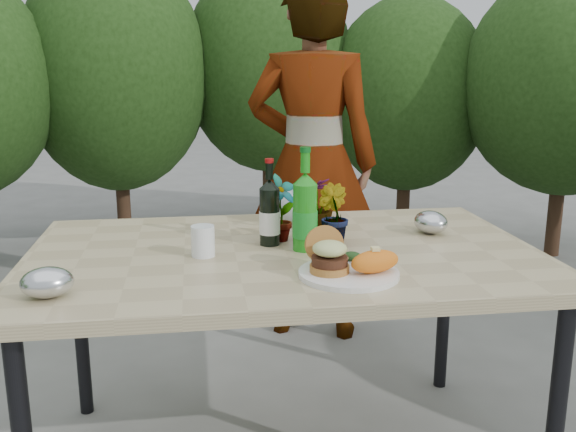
{
  "coord_description": "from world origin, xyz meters",
  "views": [
    {
      "loc": [
        -0.27,
        -1.92,
        1.33
      ],
      "look_at": [
        0.0,
        -0.08,
        0.88
      ],
      "focal_mm": 40.0,
      "sensor_mm": 36.0,
      "label": 1
    }
  ],
  "objects": [
    {
      "name": "person",
      "position": [
        0.28,
        1.06,
        0.86
      ],
      "size": [
        0.72,
        0.58,
        1.72
      ],
      "primitive_type": "imported",
      "rotation": [
        0.0,
        0.0,
        2.84
      ],
      "color": "#A16250",
      "rests_on": "ground"
    },
    {
      "name": "wine_bottle",
      "position": [
        -0.04,
        0.07,
        0.85
      ],
      "size": [
        0.07,
        0.07,
        0.28
      ],
      "rotation": [
        0.0,
        0.0,
        0.25
      ],
      "color": "black",
      "rests_on": "patio_table"
    },
    {
      "name": "patio_table",
      "position": [
        0.0,
        0.0,
        0.69
      ],
      "size": [
        1.6,
        1.0,
        0.75
      ],
      "color": "tan",
      "rests_on": "ground"
    },
    {
      "name": "shrub_hedge",
      "position": [
        -0.04,
        1.7,
        1.14
      ],
      "size": [
        6.88,
        5.06,
        2.08
      ],
      "color": "#382316",
      "rests_on": "ground"
    },
    {
      "name": "blue_bowl",
      "position": [
        0.08,
        0.36,
        0.81
      ],
      "size": [
        0.16,
        0.16,
        0.12
      ],
      "primitive_type": "imported",
      "rotation": [
        0.0,
        0.0,
        0.05
      ],
      "color": "silver",
      "rests_on": "patio_table"
    },
    {
      "name": "sweet_potato",
      "position": [
        0.21,
        -0.3,
        0.8
      ],
      "size": [
        0.17,
        0.12,
        0.06
      ],
      "primitive_type": "ellipsoid",
      "rotation": [
        0.0,
        0.0,
        0.35
      ],
      "color": "orange",
      "rests_on": "dinner_plate"
    },
    {
      "name": "seedling_right",
      "position": [
        0.14,
        0.18,
        0.85
      ],
      "size": [
        0.15,
        0.15,
        0.19
      ],
      "primitive_type": "imported",
      "rotation": [
        0.0,
        0.0,
        3.81
      ],
      "color": "#2A6021",
      "rests_on": "patio_table"
    },
    {
      "name": "plastic_cup",
      "position": [
        -0.25,
        -0.03,
        0.8
      ],
      "size": [
        0.07,
        0.07,
        0.09
      ],
      "primitive_type": "cylinder",
      "color": "white",
      "rests_on": "patio_table"
    },
    {
      "name": "burger_stack",
      "position": [
        0.09,
        -0.26,
        0.81
      ],
      "size": [
        0.11,
        0.16,
        0.11
      ],
      "color": "#B7722D",
      "rests_on": "dinner_plate"
    },
    {
      "name": "grilled_veg",
      "position": [
        0.16,
        -0.18,
        0.78
      ],
      "size": [
        0.08,
        0.05,
        0.03
      ],
      "color": "olive",
      "rests_on": "dinner_plate"
    },
    {
      "name": "dinner_plate",
      "position": [
        0.14,
        -0.28,
        0.76
      ],
      "size": [
        0.28,
        0.28,
        0.01
      ],
      "primitive_type": "cylinder",
      "color": "white",
      "rests_on": "patio_table"
    },
    {
      "name": "foil_packet_left",
      "position": [
        -0.65,
        -0.32,
        0.79
      ],
      "size": [
        0.15,
        0.13,
        0.08
      ],
      "primitive_type": "ellipsoid",
      "rotation": [
        0.0,
        0.0,
        0.15
      ],
      "color": "silver",
      "rests_on": "patio_table"
    },
    {
      "name": "foil_packet_right",
      "position": [
        0.53,
        0.13,
        0.79
      ],
      "size": [
        0.13,
        0.15,
        0.08
      ],
      "primitive_type": "ellipsoid",
      "rotation": [
        0.0,
        0.0,
        1.77
      ],
      "color": "silver",
      "rests_on": "patio_table"
    },
    {
      "name": "seedling_left",
      "position": [
        0.0,
        0.11,
        0.86
      ],
      "size": [
        0.14,
        0.12,
        0.22
      ],
      "primitive_type": "imported",
      "rotation": [
        0.0,
        0.0,
        0.46
      ],
      "color": "#2D6121",
      "rests_on": "patio_table"
    },
    {
      "name": "seedling_mid",
      "position": [
        0.16,
        0.04,
        0.85
      ],
      "size": [
        0.13,
        0.14,
        0.2
      ],
      "primitive_type": "imported",
      "rotation": [
        0.0,
        0.0,
        2.1
      ],
      "color": "#225B1F",
      "rests_on": "patio_table"
    },
    {
      "name": "sparkling_water",
      "position": [
        0.06,
        -0.0,
        0.87
      ],
      "size": [
        0.08,
        0.08,
        0.33
      ],
      "rotation": [
        0.0,
        0.0,
        0.1
      ],
      "color": "#1B8618",
      "rests_on": "patio_table"
    }
  ]
}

